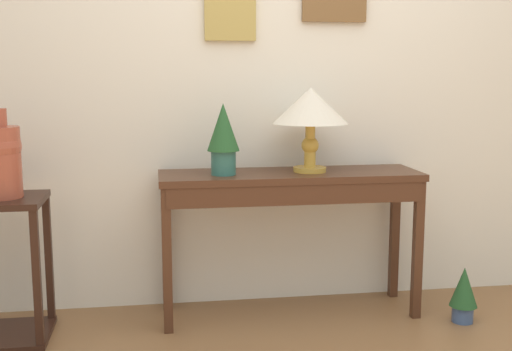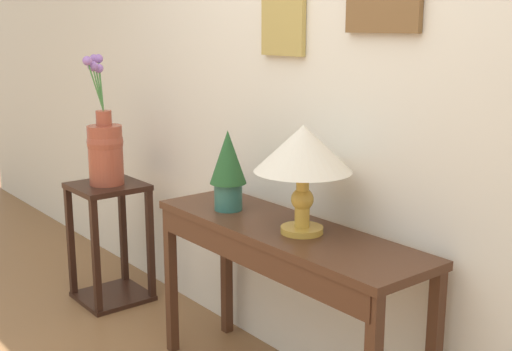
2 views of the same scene
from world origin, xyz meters
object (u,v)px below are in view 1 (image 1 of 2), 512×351
Objects in this scene: potted_plant_on_console at (223,135)px; pedestal_stand_left at (7,269)px; table_lamp at (311,109)px; console_table at (291,193)px; potted_plant_floor at (464,292)px.

pedestal_stand_left is (-1.05, -0.08, -0.61)m from potted_plant_on_console.
potted_plant_on_console is at bearing -176.00° from table_lamp.
console_table is 4.58× the size of potted_plant_floor.
pedestal_stand_left is 2.26m from potted_plant_floor.
console_table is 0.44m from table_lamp.
table_lamp is 1.21× the size of potted_plant_on_console.
potted_plant_on_console is 1.46m from potted_plant_floor.
pedestal_stand_left is at bearing 176.20° from potted_plant_floor.
table_lamp reaches higher than console_table.
table_lamp reaches higher than pedestal_stand_left.
console_table is at bearing -166.94° from table_lamp.
console_table is 1.94× the size of pedestal_stand_left.
potted_plant_on_console is 1.22× the size of potted_plant_floor.
potted_plant_on_console is (-0.35, -0.01, 0.30)m from console_table.
pedestal_stand_left is at bearing -175.75° from table_lamp.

